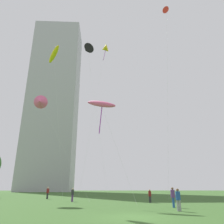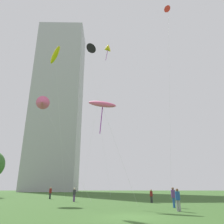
{
  "view_description": "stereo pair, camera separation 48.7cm",
  "coord_description": "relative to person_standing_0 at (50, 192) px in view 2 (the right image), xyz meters",
  "views": [
    {
      "loc": [
        -1.58,
        -14.84,
        1.72
      ],
      "look_at": [
        -1.42,
        6.5,
        9.19
      ],
      "focal_mm": 34.79,
      "sensor_mm": 36.0,
      "label": 1
    },
    {
      "loc": [
        -1.1,
        -14.84,
        1.72
      ],
      "look_at": [
        -1.42,
        6.5,
        9.19
      ],
      "focal_mm": 34.79,
      "sensor_mm": 36.0,
      "label": 2
    }
  ],
  "objects": [
    {
      "name": "distant_highrise_0",
      "position": [
        -19.52,
        67.84,
        43.19
      ],
      "size": [
        24.44,
        18.65,
        88.53
      ],
      "primitive_type": "cube",
      "rotation": [
        0.0,
        0.0,
        0.04
      ],
      "color": "#A8A8AD",
      "rests_on": "ground"
    },
    {
      "name": "person_standing_0",
      "position": [
        0.0,
        0.0,
        0.0
      ],
      "size": [
        0.41,
        0.41,
        1.86
      ],
      "rotation": [
        0.0,
        0.0,
        5.67
      ],
      "color": "#2D2D33",
      "rests_on": "ground"
    },
    {
      "name": "ground",
      "position": [
        11.76,
        -22.82,
        -1.07
      ],
      "size": [
        280.0,
        280.0,
        0.0
      ],
      "primitive_type": "plane",
      "color": "#335623"
    },
    {
      "name": "kite_flying_3",
      "position": [
        8.72,
        7.02,
        32.59
      ],
      "size": [
        5.3,
        3.51,
        34.69
      ],
      "color": "silver",
      "rests_on": "ground"
    },
    {
      "name": "person_standing_3",
      "position": [
        15.56,
        -19.28,
        -0.11
      ],
      "size": [
        0.37,
        0.37,
        1.67
      ],
      "rotation": [
        0.0,
        0.0,
        6.08
      ],
      "color": "gray",
      "rests_on": "ground"
    },
    {
      "name": "person_standing_6",
      "position": [
        16.04,
        -16.0,
        -0.05
      ],
      "size": [
        0.39,
        0.39,
        1.77
      ],
      "rotation": [
        0.0,
        0.0,
        4.73
      ],
      "color": "#1E478C",
      "rests_on": "ground"
    },
    {
      "name": "kite_flying_2",
      "position": [
        1.87,
        -10.45,
        19.09
      ],
      "size": [
        2.6,
        8.71,
        21.15
      ],
      "color": "silver",
      "rests_on": "ground"
    },
    {
      "name": "person_standing_1",
      "position": [
        5.2,
        -7.05,
        -0.08
      ],
      "size": [
        0.38,
        0.38,
        1.71
      ],
      "rotation": [
        0.0,
        0.0,
        2.29
      ],
      "color": "#593372",
      "rests_on": "ground"
    },
    {
      "name": "kite_flying_5",
      "position": [
        -0.87,
        -5.91,
        13.47
      ],
      "size": [
        9.64,
        2.49,
        15.79
      ],
      "color": "silver",
      "rests_on": "ground"
    },
    {
      "name": "kite_flying_1",
      "position": [
        9.0,
        -12.85,
        10.35
      ],
      "size": [
        6.01,
        3.42,
        12.57
      ],
      "color": "silver",
      "rests_on": "ground"
    },
    {
      "name": "person_standing_4",
      "position": [
        15.02,
        -9.36,
        -0.18
      ],
      "size": [
        0.34,
        0.34,
        1.54
      ],
      "rotation": [
        0.0,
        0.0,
        5.93
      ],
      "color": "#2D2D33",
      "rests_on": "ground"
    },
    {
      "name": "kite_flying_4",
      "position": [
        20.9,
        -5.07,
        32.58
      ],
      "size": [
        2.49,
        4.68,
        34.46
      ],
      "color": "silver",
      "rests_on": "ground"
    },
    {
      "name": "kite_flying_0",
      "position": [
        4.68,
        5.84,
        31.55
      ],
      "size": [
        6.68,
        2.98,
        33.93
      ],
      "color": "silver",
      "rests_on": "ground"
    }
  ]
}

